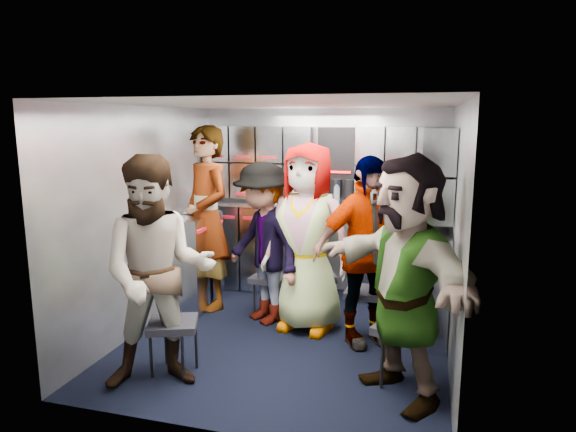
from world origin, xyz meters
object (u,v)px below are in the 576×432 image
(attendant_standing, at_px, (207,218))
(attendant_arc_c, at_px, (307,238))
(jump_seat_mid_left, at_px, (269,280))
(jump_seat_mid_right, at_px, (366,295))
(jump_seat_near_left, at_px, (173,327))
(attendant_arc_a, at_px, (158,274))
(attendant_arc_b, at_px, (263,243))
(attendant_arc_d, at_px, (365,251))
(jump_seat_near_right, at_px, (404,332))
(jump_seat_center, at_px, (311,278))
(attendant_arc_e, at_px, (405,279))

(attendant_standing, xyz_separation_m, attendant_arc_c, (1.16, -0.31, -0.07))
(jump_seat_mid_left, xyz_separation_m, attendant_standing, (-0.70, 0.06, 0.60))
(jump_seat_mid_right, xyz_separation_m, attendant_arc_c, (-0.56, -0.00, 0.50))
(jump_seat_near_left, distance_m, attendant_arc_a, 0.52)
(attendant_arc_b, height_order, attendant_arc_d, attendant_arc_d)
(jump_seat_mid_right, height_order, attendant_standing, attendant_standing)
(jump_seat_near_right, xyz_separation_m, attendant_standing, (-2.10, 1.14, 0.55))
(jump_seat_center, bearing_deg, attendant_arc_b, -165.99)
(attendant_standing, xyz_separation_m, attendant_arc_d, (1.72, -0.48, -0.12))
(jump_seat_mid_right, bearing_deg, attendant_arc_d, -90.00)
(attendant_arc_d, bearing_deg, attendant_arc_c, 126.82)
(jump_seat_near_right, bearing_deg, attendant_arc_d, 120.35)
(attendant_arc_b, bearing_deg, jump_seat_near_right, 4.05)
(jump_seat_center, height_order, attendant_arc_e, attendant_arc_e)
(attendant_standing, bearing_deg, jump_seat_near_right, 8.76)
(jump_seat_mid_right, bearing_deg, attendant_arc_e, -69.28)
(jump_seat_near_right, height_order, attendant_arc_b, attendant_arc_b)
(attendant_arc_a, bearing_deg, attendant_arc_b, 51.30)
(attendant_arc_b, xyz_separation_m, attendant_arc_c, (0.46, -0.07, 0.10))
(jump_seat_center, bearing_deg, attendant_arc_e, -51.69)
(jump_seat_mid_left, xyz_separation_m, attendant_arc_c, (0.46, -0.25, 0.53))
(jump_seat_near_right, xyz_separation_m, attendant_arc_d, (-0.38, 0.66, 0.43))
(jump_seat_center, bearing_deg, attendant_standing, 173.81)
(attendant_standing, distance_m, attendant_arc_c, 1.20)
(attendant_standing, height_order, attendant_arc_e, attendant_standing)
(jump_seat_near_right, height_order, attendant_standing, attendant_standing)
(attendant_standing, bearing_deg, attendant_arc_b, 18.39)
(jump_seat_center, height_order, attendant_arc_a, attendant_arc_a)
(attendant_arc_b, relative_size, attendant_arc_c, 0.89)
(jump_seat_near_left, xyz_separation_m, attendant_arc_e, (1.74, 0.14, 0.50))
(jump_seat_mid_left, xyz_separation_m, attendant_arc_d, (1.01, -0.42, 0.48))
(jump_seat_center, distance_m, jump_seat_mid_right, 0.59)
(jump_seat_mid_right, relative_size, attendant_arc_d, 0.26)
(jump_seat_near_left, bearing_deg, attendant_arc_b, 74.48)
(jump_seat_near_left, distance_m, jump_seat_mid_left, 1.44)
(jump_seat_mid_left, relative_size, attendant_arc_c, 0.23)
(attendant_arc_a, height_order, attendant_arc_e, attendant_arc_e)
(attendant_standing, height_order, attendant_arc_c, attendant_standing)
(jump_seat_center, bearing_deg, attendant_arc_a, -117.70)
(attendant_arc_b, bearing_deg, jump_seat_mid_left, 126.78)
(attendant_arc_b, bearing_deg, attendant_arc_a, -66.83)
(jump_seat_center, height_order, jump_seat_near_right, jump_seat_center)
(jump_seat_mid_left, height_order, attendant_standing, attendant_standing)
(jump_seat_mid_left, relative_size, attendant_arc_d, 0.24)
(jump_seat_mid_right, xyz_separation_m, attendant_arc_d, (-0.00, -0.18, 0.46))
(jump_seat_mid_right, relative_size, attendant_arc_c, 0.24)
(attendant_standing, relative_size, attendant_arc_e, 1.09)
(jump_seat_center, bearing_deg, jump_seat_mid_left, 171.74)
(jump_seat_mid_left, relative_size, jump_seat_center, 0.74)
(jump_seat_mid_left, distance_m, attendant_standing, 0.93)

